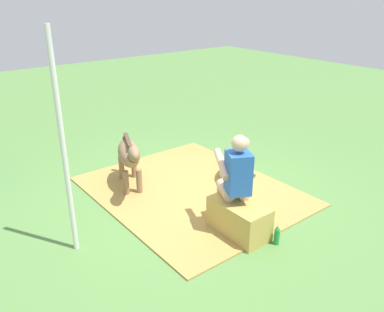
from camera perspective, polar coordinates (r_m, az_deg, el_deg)
name	(u,v)px	position (r m, az deg, el deg)	size (l,w,h in m)	color
ground_plane	(186,198)	(6.03, -0.81, -5.92)	(24.00, 24.00, 0.00)	#568442
hay_patch	(192,191)	(6.19, -0.04, -4.98)	(3.17, 2.60, 0.02)	#AD8C47
hay_bale	(239,218)	(5.13, 6.68, -8.81)	(0.78, 0.42, 0.44)	tan
person_seated	(235,177)	(5.02, 6.16, -3.05)	(0.72, 0.59, 1.32)	#D8AD8C
pony_standing	(130,155)	(6.11, -8.87, 0.09)	(1.28, 0.70, 0.93)	#8C6B4C
pony_lying	(235,164)	(6.71, 6.15, -1.11)	(0.92, 1.29, 0.42)	tan
soda_bottle	(277,235)	(5.06, 11.98, -10.93)	(0.07, 0.07, 0.26)	#268C3F
tent_pole_left	(63,149)	(4.55, -17.81, 1.02)	(0.06, 0.06, 2.58)	silver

